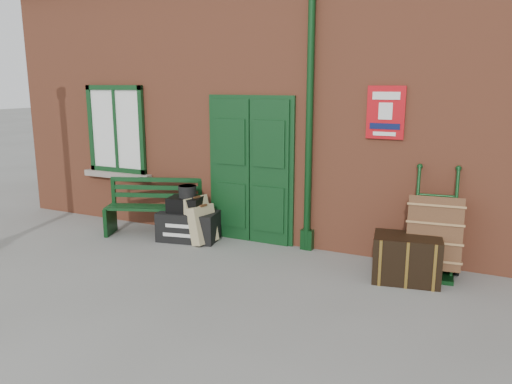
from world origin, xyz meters
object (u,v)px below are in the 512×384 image
Objects in this scene: bench at (155,205)px; dark_trunk at (407,259)px; porter_trolley at (434,234)px; houdini_trunk at (188,226)px.

bench is 1.98× the size of dark_trunk.
porter_trolley reaches higher than dark_trunk.
porter_trolley is 0.53m from dark_trunk.
porter_trolley is at bearing -9.16° from houdini_trunk.
dark_trunk is (3.38, -0.22, 0.06)m from houdini_trunk.
dark_trunk reaches higher than houdini_trunk.
porter_trolley reaches higher than houdini_trunk.
dark_trunk is at bearing -129.95° from porter_trolley.
dark_trunk is (-0.26, -0.39, -0.24)m from porter_trolley.
houdini_trunk is 3.39m from dark_trunk.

